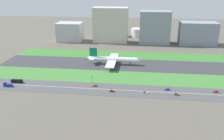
{
  "coord_description": "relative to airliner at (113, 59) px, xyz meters",
  "views": [
    {
      "loc": [
        27.62,
        -277.56,
        94.64
      ],
      "look_at": [
        -1.37,
        -36.5,
        6.0
      ],
      "focal_mm": 39.14,
      "sensor_mm": 36.0,
      "label": 1
    }
  ],
  "objects": [
    {
      "name": "car_1",
      "position": [
        38.54,
        -78.0,
        -5.31
      ],
      "size": [
        4.4,
        1.8,
        2.0
      ],
      "rotation": [
        0.0,
        0.0,
        3.14
      ],
      "color": "silver",
      "rests_on": "highway"
    },
    {
      "name": "fuel_tank_east",
      "position": [
        55.01,
        159.0,
        0.94
      ],
      "size": [
        22.92,
        22.92,
        14.34
      ],
      "primitive_type": "cylinder",
      "color": "silver",
      "rests_on": "ground_plane"
    },
    {
      "name": "traffic_light",
      "position": [
        -12.98,
        -60.01,
        -1.94
      ],
      "size": [
        0.36,
        0.5,
        7.2
      ],
      "color": "#4C4C51",
      "rests_on": "highway"
    },
    {
      "name": "car_2",
      "position": [
        59.03,
        -68.0,
        -5.31
      ],
      "size": [
        4.4,
        1.8,
        2.0
      ],
      "color": "navy",
      "rests_on": "highway"
    },
    {
      "name": "car_3",
      "position": [
        101.83,
        -68.0,
        -5.31
      ],
      "size": [
        4.4,
        1.8,
        2.0
      ],
      "color": "#B2191E",
      "rests_on": "highway"
    },
    {
      "name": "office_tower",
      "position": [
        53.98,
        114.0,
        19.35
      ],
      "size": [
        47.38,
        29.53,
        51.17
      ],
      "primitive_type": "cube",
      "color": "gray",
      "rests_on": "ground_plane"
    },
    {
      "name": "ground_plane",
      "position": [
        5.1,
        -0.0,
        -6.23
      ],
      "size": [
        800.0,
        800.0,
        0.0
      ],
      "primitive_type": "plane",
      "color": "#5B564C"
    },
    {
      "name": "car_5",
      "position": [
        -8.95,
        -68.0,
        -5.31
      ],
      "size": [
        4.4,
        1.8,
        2.0
      ],
      "color": "brown",
      "rests_on": "highway"
    },
    {
      "name": "highway_centerline",
      "position": [
        5.1,
        -73.0,
        -6.13
      ],
      "size": [
        266.0,
        0.5,
        0.01
      ],
      "primitive_type": "cube",
      "color": "silver",
      "rests_on": "highway"
    },
    {
      "name": "grass_median_north",
      "position": [
        5.1,
        41.0,
        -6.18
      ],
      "size": [
        280.0,
        36.0,
        0.1
      ],
      "primitive_type": "cube",
      "color": "#3D7A33",
      "rests_on": "ground_plane"
    },
    {
      "name": "terminal_building",
      "position": [
        -84.9,
        114.0,
        9.0
      ],
      "size": [
        40.19,
        29.88,
        30.47
      ],
      "primitive_type": "cube",
      "color": "#B2B2B7",
      "rests_on": "ground_plane"
    },
    {
      "name": "car_4",
      "position": [
        8.54,
        -78.0,
        -5.31
      ],
      "size": [
        4.4,
        1.8,
        2.0
      ],
      "rotation": [
        0.0,
        0.0,
        3.14
      ],
      "color": "#B2191E",
      "rests_on": "highway"
    },
    {
      "name": "hangar_building",
      "position": [
        -16.68,
        114.0,
        21.69
      ],
      "size": [
        55.41,
        24.59,
        55.85
      ],
      "primitive_type": "cube",
      "color": "beige",
      "rests_on": "ground_plane"
    },
    {
      "name": "cargo_warehouse",
      "position": [
        120.72,
        114.0,
        11.32
      ],
      "size": [
        57.0,
        28.02,
        35.11
      ],
      "primitive_type": "cube",
      "color": "gray",
      "rests_on": "ground_plane"
    },
    {
      "name": "runway",
      "position": [
        5.1,
        -0.0,
        -6.18
      ],
      "size": [
        280.0,
        46.0,
        0.1
      ],
      "primitive_type": "cube",
      "color": "#38383D",
      "rests_on": "ground_plane"
    },
    {
      "name": "fuel_tank_west",
      "position": [
        -5.55,
        159.0,
        0.95
      ],
      "size": [
        23.32,
        23.32,
        14.36
      ],
      "primitive_type": "cylinder",
      "color": "silver",
      "rests_on": "ground_plane"
    },
    {
      "name": "truck_0",
      "position": [
        -91.27,
        -78.0,
        -4.56
      ],
      "size": [
        8.4,
        2.5,
        4.0
      ],
      "rotation": [
        0.0,
        0.0,
        3.14
      ],
      "color": "navy",
      "rests_on": "highway"
    },
    {
      "name": "highway",
      "position": [
        5.1,
        -73.0,
        -6.18
      ],
      "size": [
        280.0,
        28.0,
        0.1
      ],
      "primitive_type": "cube",
      "color": "#4C4C4F",
      "rests_on": "ground_plane"
    },
    {
      "name": "bus_0",
      "position": [
        -87.13,
        -68.0,
        -4.41
      ],
      "size": [
        11.6,
        2.5,
        3.5
      ],
      "color": "black",
      "rests_on": "highway"
    },
    {
      "name": "grass_median_south",
      "position": [
        5.1,
        -41.0,
        -6.18
      ],
      "size": [
        280.0,
        36.0,
        0.1
      ],
      "primitive_type": "cube",
      "color": "#427F38",
      "rests_on": "ground_plane"
    },
    {
      "name": "fuel_tank_centre",
      "position": [
        25.9,
        159.0,
        1.33
      ],
      "size": [
        21.45,
        21.45,
        15.13
      ],
      "primitive_type": "cylinder",
      "color": "silver",
      "rests_on": "ground_plane"
    },
    {
      "name": "car_0",
      "position": [
        65.92,
        -78.0,
        -5.31
      ],
      "size": [
        4.4,
        1.8,
        2.0
      ],
      "rotation": [
        0.0,
        0.0,
        3.14
      ],
      "color": "brown",
      "rests_on": "highway"
    },
    {
      "name": "airliner",
      "position": [
        0.0,
        0.0,
        0.0
      ],
      "size": [
        65.0,
        56.0,
        19.7
      ],
      "color": "white",
      "rests_on": "runway"
    }
  ]
}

